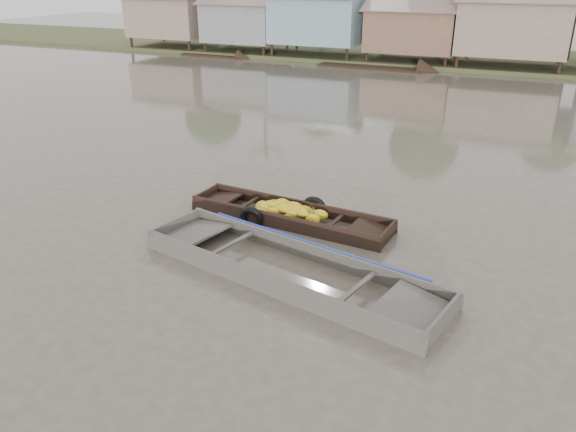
% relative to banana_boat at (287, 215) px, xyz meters
% --- Properties ---
extents(ground, '(120.00, 120.00, 0.00)m').
position_rel_banana_boat_xyz_m(ground, '(1.01, -1.99, -0.15)').
color(ground, '#51483E').
rests_on(ground, ground).
extents(riverbank, '(120.00, 12.47, 10.22)m').
position_rel_banana_boat_xyz_m(riverbank, '(4.04, 29.87, 2.93)').
color(riverbank, '#384723').
rests_on(riverbank, ground).
extents(banana_boat, '(5.47, 1.73, 0.76)m').
position_rel_banana_boat_xyz_m(banana_boat, '(0.00, 0.00, 0.00)').
color(banana_boat, black).
rests_on(banana_boat, ground).
extents(viewer_boat, '(7.16, 3.27, 0.56)m').
position_rel_banana_boat_xyz_m(viewer_boat, '(1.20, -2.62, -0.10)').
color(viewer_boat, '#3E3834').
rests_on(viewer_boat, ground).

